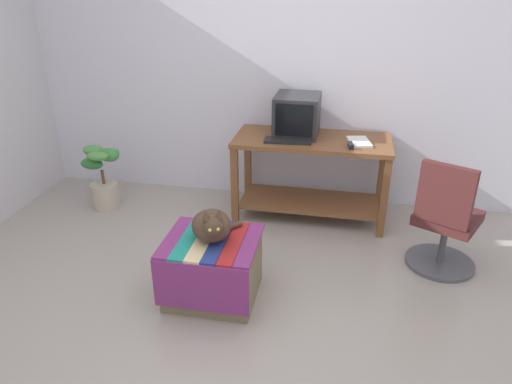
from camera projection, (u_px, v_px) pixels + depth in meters
The scene contains 12 objects.
ground_plane at pixel (226, 321), 3.07m from camera, with size 14.00×14.00×0.00m, color #9E9389.
back_wall at pixel (276, 65), 4.35m from camera, with size 8.00×0.10×2.60m, color silver.
desk at pixel (311, 164), 4.21m from camera, with size 1.37×0.64×0.76m.
tv_monitor at pixel (297, 115), 4.15m from camera, with size 0.39×0.44×0.35m.
keyboard at pixel (288, 141), 4.02m from camera, with size 0.40×0.15×0.02m, color black.
book at pixel (359, 142), 3.99m from camera, with size 0.17×0.28×0.02m, color white.
ottoman_with_blanket at pixel (212, 268), 3.23m from camera, with size 0.63×0.57×0.45m.
cat at pixel (212, 225), 3.09m from camera, with size 0.36×0.41×0.28m.
potted_plant at pixel (103, 179), 4.46m from camera, with size 0.38×0.34×0.61m.
office_chair at pixel (445, 224), 3.47m from camera, with size 0.57×0.57×0.89m.
stapler at pixel (351, 145), 3.88m from camera, with size 0.04×0.11×0.04m, color black.
pen at pixel (355, 140), 4.06m from camera, with size 0.01×0.01×0.14m, color #B7B7BC.
Camera 1 is at (0.65, -2.35, 2.06)m, focal length 32.95 mm.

